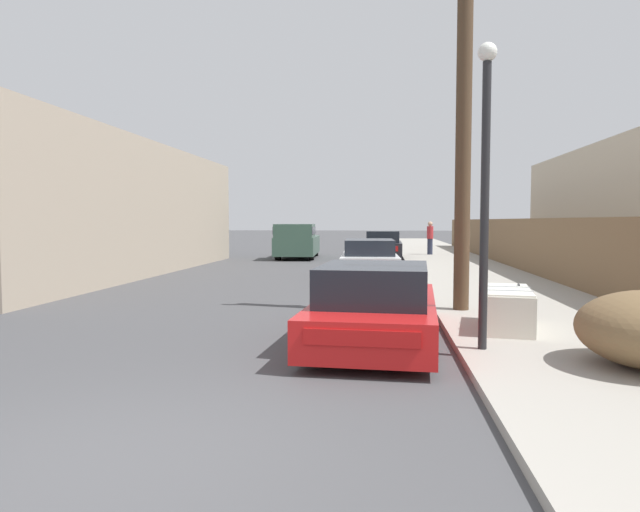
{
  "coord_description": "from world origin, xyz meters",
  "views": [
    {
      "loc": [
        2.12,
        -4.14,
        1.91
      ],
      "look_at": [
        0.71,
        8.91,
        1.1
      ],
      "focal_mm": 32.0,
      "sensor_mm": 36.0,
      "label": 1
    }
  ],
  "objects_px": {
    "pickup_truck": "(297,241)",
    "pedestrian": "(430,237)",
    "car_parked_mid": "(369,259)",
    "car_parked_far": "(383,246)",
    "street_lamp": "(485,171)",
    "utility_pole": "(464,116)",
    "discarded_fridge": "(508,309)",
    "parked_sports_car_red": "(375,307)"
  },
  "relations": [
    {
      "from": "car_parked_mid",
      "to": "utility_pole",
      "type": "height_order",
      "value": "utility_pole"
    },
    {
      "from": "street_lamp",
      "to": "pickup_truck",
      "type": "bearing_deg",
      "value": 105.45
    },
    {
      "from": "discarded_fridge",
      "to": "utility_pole",
      "type": "xyz_separation_m",
      "value": [
        -0.5,
        1.99,
        3.56
      ]
    },
    {
      "from": "car_parked_mid",
      "to": "pickup_truck",
      "type": "xyz_separation_m",
      "value": [
        -3.88,
        9.31,
        0.28
      ]
    },
    {
      "from": "street_lamp",
      "to": "utility_pole",
      "type": "bearing_deg",
      "value": 86.91
    },
    {
      "from": "car_parked_far",
      "to": "pedestrian",
      "type": "distance_m",
      "value": 3.43
    },
    {
      "from": "car_parked_far",
      "to": "street_lamp",
      "type": "bearing_deg",
      "value": -85.62
    },
    {
      "from": "discarded_fridge",
      "to": "parked_sports_car_red",
      "type": "xyz_separation_m",
      "value": [
        -2.2,
        -0.89,
        0.12
      ]
    },
    {
      "from": "car_parked_far",
      "to": "utility_pole",
      "type": "height_order",
      "value": "utility_pole"
    },
    {
      "from": "discarded_fridge",
      "to": "car_parked_far",
      "type": "height_order",
      "value": "car_parked_far"
    },
    {
      "from": "discarded_fridge",
      "to": "pedestrian",
      "type": "bearing_deg",
      "value": 97.82
    },
    {
      "from": "parked_sports_car_red",
      "to": "pickup_truck",
      "type": "relative_size",
      "value": 0.84
    },
    {
      "from": "utility_pole",
      "to": "pedestrian",
      "type": "bearing_deg",
      "value": 87.07
    },
    {
      "from": "car_parked_far",
      "to": "utility_pole",
      "type": "distance_m",
      "value": 17.32
    },
    {
      "from": "street_lamp",
      "to": "car_parked_mid",
      "type": "bearing_deg",
      "value": 99.14
    },
    {
      "from": "parked_sports_car_red",
      "to": "car_parked_mid",
      "type": "height_order",
      "value": "car_parked_mid"
    },
    {
      "from": "parked_sports_car_red",
      "to": "street_lamp",
      "type": "distance_m",
      "value": 2.63
    },
    {
      "from": "discarded_fridge",
      "to": "car_parked_mid",
      "type": "height_order",
      "value": "car_parked_mid"
    },
    {
      "from": "pickup_truck",
      "to": "utility_pole",
      "type": "distance_m",
      "value": 18.26
    },
    {
      "from": "car_parked_far",
      "to": "street_lamp",
      "type": "relative_size",
      "value": 1.01
    },
    {
      "from": "pickup_truck",
      "to": "pedestrian",
      "type": "relative_size",
      "value": 3.08
    },
    {
      "from": "parked_sports_car_red",
      "to": "pickup_truck",
      "type": "bearing_deg",
      "value": 105.86
    },
    {
      "from": "parked_sports_car_red",
      "to": "pedestrian",
      "type": "distance_m",
      "value": 22.28
    },
    {
      "from": "car_parked_mid",
      "to": "street_lamp",
      "type": "relative_size",
      "value": 1.11
    },
    {
      "from": "parked_sports_car_red",
      "to": "pickup_truck",
      "type": "xyz_separation_m",
      "value": [
        -4.19,
        19.88,
        0.32
      ]
    },
    {
      "from": "car_parked_mid",
      "to": "pickup_truck",
      "type": "bearing_deg",
      "value": 110.82
    },
    {
      "from": "discarded_fridge",
      "to": "pickup_truck",
      "type": "xyz_separation_m",
      "value": [
        -6.39,
        18.99,
        0.44
      ]
    },
    {
      "from": "discarded_fridge",
      "to": "street_lamp",
      "type": "height_order",
      "value": "street_lamp"
    },
    {
      "from": "pickup_truck",
      "to": "pedestrian",
      "type": "distance_m",
      "value": 7.23
    },
    {
      "from": "parked_sports_car_red",
      "to": "car_parked_mid",
      "type": "relative_size",
      "value": 0.98
    },
    {
      "from": "car_parked_mid",
      "to": "car_parked_far",
      "type": "relative_size",
      "value": 1.1
    },
    {
      "from": "car_parked_mid",
      "to": "pickup_truck",
      "type": "relative_size",
      "value": 0.86
    },
    {
      "from": "street_lamp",
      "to": "pedestrian",
      "type": "relative_size",
      "value": 2.39
    },
    {
      "from": "utility_pole",
      "to": "pedestrian",
      "type": "distance_m",
      "value": 19.49
    },
    {
      "from": "car_parked_mid",
      "to": "utility_pole",
      "type": "distance_m",
      "value": 8.65
    },
    {
      "from": "utility_pole",
      "to": "street_lamp",
      "type": "height_order",
      "value": "utility_pole"
    },
    {
      "from": "pickup_truck",
      "to": "utility_pole",
      "type": "height_order",
      "value": "utility_pole"
    },
    {
      "from": "car_parked_mid",
      "to": "street_lamp",
      "type": "xyz_separation_m",
      "value": [
        1.82,
        -11.3,
        1.99
      ]
    },
    {
      "from": "discarded_fridge",
      "to": "car_parked_mid",
      "type": "bearing_deg",
      "value": 113.66
    },
    {
      "from": "parked_sports_car_red",
      "to": "utility_pole",
      "type": "xyz_separation_m",
      "value": [
        1.7,
        2.88,
        3.44
      ]
    },
    {
      "from": "pedestrian",
      "to": "car_parked_mid",
      "type": "bearing_deg",
      "value": -104.55
    },
    {
      "from": "car_parked_far",
      "to": "pickup_truck",
      "type": "bearing_deg",
      "value": 179.69
    }
  ]
}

